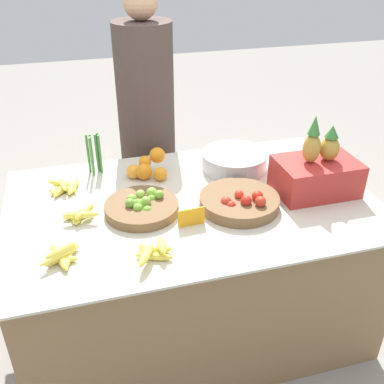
# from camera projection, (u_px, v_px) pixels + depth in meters

# --- Properties ---
(ground_plane) EXTENTS (12.00, 12.00, 0.00)m
(ground_plane) POSITION_uv_depth(u_px,v_px,m) (192.00, 317.00, 2.49)
(ground_plane) COLOR gray
(market_table) EXTENTS (1.70, 1.08, 0.75)m
(market_table) POSITION_uv_depth(u_px,v_px,m) (192.00, 264.00, 2.30)
(market_table) COLOR olive
(market_table) RESTS_ON ground_plane
(lime_bowl) EXTENTS (0.33, 0.33, 0.08)m
(lime_bowl) POSITION_uv_depth(u_px,v_px,m) (142.00, 207.00, 2.01)
(lime_bowl) COLOR brown
(lime_bowl) RESTS_ON market_table
(tomato_basket) EXTENTS (0.37, 0.37, 0.10)m
(tomato_basket) POSITION_uv_depth(u_px,v_px,m) (239.00, 201.00, 2.05)
(tomato_basket) COLOR brown
(tomato_basket) RESTS_ON market_table
(orange_pile) EXTENTS (0.21, 0.17, 0.14)m
(orange_pile) POSITION_uv_depth(u_px,v_px,m) (148.00, 167.00, 2.29)
(orange_pile) COLOR orange
(orange_pile) RESTS_ON market_table
(metal_bowl) EXTENTS (0.35, 0.35, 0.09)m
(metal_bowl) POSITION_uv_depth(u_px,v_px,m) (234.00, 161.00, 2.37)
(metal_bowl) COLOR #B7B7BF
(metal_bowl) RESTS_ON market_table
(price_sign) EXTENTS (0.12, 0.01, 0.08)m
(price_sign) POSITION_uv_depth(u_px,v_px,m) (191.00, 217.00, 1.91)
(price_sign) COLOR orange
(price_sign) RESTS_ON market_table
(produce_crate) EXTENTS (0.38, 0.26, 0.39)m
(produce_crate) POSITION_uv_depth(u_px,v_px,m) (316.00, 172.00, 2.14)
(produce_crate) COLOR #B22D28
(produce_crate) RESTS_ON market_table
(veg_bundle) EXTENTS (0.07, 0.05, 0.21)m
(veg_bundle) POSITION_uv_depth(u_px,v_px,m) (95.00, 154.00, 2.31)
(veg_bundle) COLOR #4C8E42
(veg_bundle) RESTS_ON market_table
(banana_bunch_middle_left) EXTENTS (0.16, 0.16, 0.05)m
(banana_bunch_middle_left) POSITION_uv_depth(u_px,v_px,m) (64.00, 187.00, 2.18)
(banana_bunch_middle_left) COLOR #EFDB4C
(banana_bunch_middle_left) RESTS_ON market_table
(banana_bunch_middle_right) EXTENTS (0.16, 0.18, 0.06)m
(banana_bunch_middle_right) POSITION_uv_depth(u_px,v_px,m) (62.00, 255.00, 1.72)
(banana_bunch_middle_right) COLOR #EFDB4C
(banana_bunch_middle_right) RESTS_ON market_table
(banana_bunch_back_center) EXTENTS (0.16, 0.13, 0.06)m
(banana_bunch_back_center) POSITION_uv_depth(u_px,v_px,m) (78.00, 215.00, 1.96)
(banana_bunch_back_center) COLOR #EFDB4C
(banana_bunch_back_center) RESTS_ON market_table
(banana_bunch_front_left) EXTENTS (0.16, 0.19, 0.06)m
(banana_bunch_front_left) POSITION_uv_depth(u_px,v_px,m) (153.00, 252.00, 1.73)
(banana_bunch_front_left) COLOR #EFDB4C
(banana_bunch_front_left) RESTS_ON market_table
(vendor_person) EXTENTS (0.34, 0.34, 1.62)m
(vendor_person) POSITION_uv_depth(u_px,v_px,m) (148.00, 138.00, 2.77)
(vendor_person) COLOR #473833
(vendor_person) RESTS_ON ground_plane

